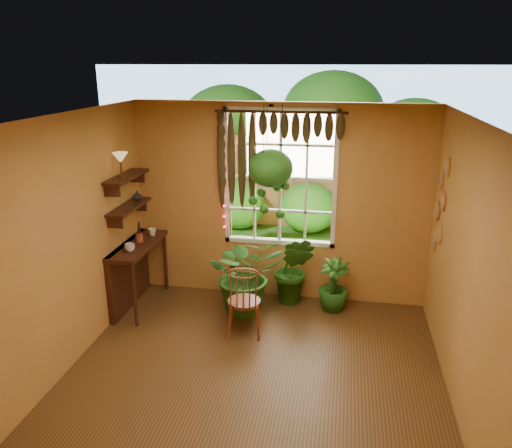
{
  "coord_description": "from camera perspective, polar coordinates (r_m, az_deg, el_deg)",
  "views": [
    {
      "loc": [
        0.84,
        -4.2,
        3.19
      ],
      "look_at": [
        -0.13,
        1.15,
        1.41
      ],
      "focal_mm": 35.0,
      "sensor_mm": 36.0,
      "label": 1
    }
  ],
  "objects": [
    {
      "name": "shelf_upper",
      "position": [
        6.55,
        -14.57,
        5.28
      ],
      "size": [
        0.25,
        0.9,
        0.04
      ],
      "primitive_type": "cube",
      "color": "#3C1C10",
      "rests_on": "wall_left"
    },
    {
      "name": "brush_jar",
      "position": [
        6.79,
        -13.24,
        -0.9
      ],
      "size": [
        0.09,
        0.09,
        0.34
      ],
      "color": "brown",
      "rests_on": "counter_ledge"
    },
    {
      "name": "string_lights",
      "position": [
        6.74,
        -3.75,
        5.74
      ],
      "size": [
        0.03,
        0.03,
        1.54
      ],
      "primitive_type": null,
      "color": "#FF2633",
      "rests_on": "window"
    },
    {
      "name": "wall_plates",
      "position": [
        6.31,
        20.29,
        1.9
      ],
      "size": [
        0.04,
        0.32,
        1.1
      ],
      "primitive_type": null,
      "color": "#FBE6CD",
      "rests_on": "wall_right"
    },
    {
      "name": "wall_back",
      "position": [
        6.76,
        2.72,
        2.29
      ],
      "size": [
        4.0,
        0.0,
        4.0
      ],
      "primitive_type": "plane",
      "rotation": [
        1.57,
        0.0,
        0.0
      ],
      "color": "#C98444",
      "rests_on": "floor"
    },
    {
      "name": "backyard",
      "position": [
        11.25,
        7.11,
        8.23
      ],
      "size": [
        14.0,
        10.0,
        12.0
      ],
      "color": "#215317",
      "rests_on": "ground"
    },
    {
      "name": "window",
      "position": [
        6.7,
        2.8,
        5.24
      ],
      "size": [
        1.52,
        0.1,
        1.86
      ],
      "color": "white",
      "rests_on": "wall_back"
    },
    {
      "name": "shelf_vase",
      "position": [
        6.85,
        -13.45,
        3.18
      ],
      "size": [
        0.15,
        0.15,
        0.13
      ],
      "primitive_type": "imported",
      "rotation": [
        0.0,
        0.0,
        -0.17
      ],
      "color": "#B2AD99",
      "rests_on": "shelf_lower"
    },
    {
      "name": "windsor_chair",
      "position": [
        6.13,
        -1.37,
        -9.9
      ],
      "size": [
        0.46,
        0.48,
        1.08
      ],
      "rotation": [
        0.0,
        0.0,
        0.15
      ],
      "color": "brown",
      "rests_on": "floor"
    },
    {
      "name": "hanging_basket",
      "position": [
        6.32,
        1.67,
        5.91
      ],
      "size": [
        0.57,
        0.57,
        1.42
      ],
      "color": "black",
      "rests_on": "ceiling"
    },
    {
      "name": "potted_plant_right",
      "position": [
        6.75,
        8.86,
        -6.91
      ],
      "size": [
        0.42,
        0.42,
        0.71
      ],
      "primitive_type": "imported",
      "rotation": [
        0.0,
        0.0,
        0.05
      ],
      "color": "#225115",
      "rests_on": "floor"
    },
    {
      "name": "tiffany_lamp",
      "position": [
        6.35,
        -15.22,
        7.14
      ],
      "size": [
        0.19,
        0.19,
        0.32
      ],
      "color": "brown",
      "rests_on": "shelf_upper"
    },
    {
      "name": "cup_a",
      "position": [
        6.5,
        -14.24,
        -2.61
      ],
      "size": [
        0.17,
        0.17,
        0.1
      ],
      "primitive_type": "imported",
      "rotation": [
        0.0,
        0.0,
        0.36
      ],
      "color": "silver",
      "rests_on": "counter_ledge"
    },
    {
      "name": "floor",
      "position": [
        5.34,
        -0.91,
        -18.59
      ],
      "size": [
        4.5,
        4.5,
        0.0
      ],
      "primitive_type": "plane",
      "color": "brown",
      "rests_on": "ground"
    },
    {
      "name": "ceiling",
      "position": [
        4.31,
        -1.09,
        11.56
      ],
      "size": [
        4.5,
        4.5,
        0.0
      ],
      "primitive_type": "plane",
      "rotation": [
        3.14,
        0.0,
        0.0
      ],
      "color": "silver",
      "rests_on": "wall_back"
    },
    {
      "name": "wall_right",
      "position": [
        4.73,
        23.7,
        -6.44
      ],
      "size": [
        0.0,
        4.5,
        4.5
      ],
      "primitive_type": "plane",
      "rotation": [
        1.57,
        0.0,
        -1.57
      ],
      "color": "#C98444",
      "rests_on": "floor"
    },
    {
      "name": "valance_vine",
      "position": [
        6.49,
        1.98,
        10.01
      ],
      "size": [
        1.7,
        0.12,
        1.1
      ],
      "color": "#3C1C10",
      "rests_on": "window"
    },
    {
      "name": "wall_left",
      "position": [
        5.39,
        -22.37,
        -3.28
      ],
      "size": [
        0.0,
        4.5,
        4.5
      ],
      "primitive_type": "plane",
      "rotation": [
        1.57,
        0.0,
        1.57
      ],
      "color": "#C98444",
      "rests_on": "floor"
    },
    {
      "name": "cup_b",
      "position": [
        7.01,
        -11.78,
        -0.91
      ],
      "size": [
        0.12,
        0.12,
        0.1
      ],
      "primitive_type": "imported",
      "rotation": [
        0.0,
        0.0,
        0.08
      ],
      "color": "beige",
      "rests_on": "counter_ledge"
    },
    {
      "name": "potted_plant_left",
      "position": [
        6.56,
        -1.15,
        -5.68
      ],
      "size": [
        1.23,
        1.15,
        1.09
      ],
      "primitive_type": "imported",
      "rotation": [
        0.0,
        0.0,
        0.38
      ],
      "color": "#225115",
      "rests_on": "floor"
    },
    {
      "name": "counter_ledge",
      "position": [
        6.94,
        -14.02,
        -4.81
      ],
      "size": [
        0.4,
        1.2,
        0.9
      ],
      "color": "#3C1C10",
      "rests_on": "floor"
    },
    {
      "name": "shelf_lower",
      "position": [
        6.65,
        -14.3,
        1.92
      ],
      "size": [
        0.25,
        0.9,
        0.04
      ],
      "primitive_type": "cube",
      "color": "#3C1C10",
      "rests_on": "wall_left"
    },
    {
      "name": "potted_plant_mid",
      "position": [
        6.82,
        4.34,
        -5.24
      ],
      "size": [
        0.61,
        0.53,
        0.98
      ],
      "primitive_type": "imported",
      "rotation": [
        0.0,
        0.0,
        -0.18
      ],
      "color": "#225115",
      "rests_on": "floor"
    }
  ]
}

